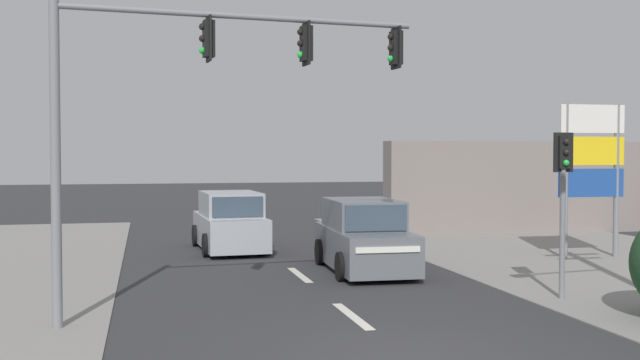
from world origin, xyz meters
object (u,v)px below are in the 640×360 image
traffic_signal_mast (191,87)px  shopping_plaza_sign (591,158)px  suv_oncoming_near (364,238)px  suv_oncoming_mid (230,223)px  pedestal_signal_right_kerb (563,186)px

traffic_signal_mast → shopping_plaza_sign: (12.08, 5.69, -1.37)m
traffic_signal_mast → suv_oncoming_near: 7.67m
traffic_signal_mast → shopping_plaza_sign: 13.43m
shopping_plaza_sign → suv_oncoming_near: bearing=-173.6°
shopping_plaza_sign → suv_oncoming_mid: (-10.27, 4.22, -2.10)m
suv_oncoming_mid → traffic_signal_mast: bearing=-100.3°
pedestal_signal_right_kerb → suv_oncoming_mid: 11.56m
traffic_signal_mast → pedestal_signal_right_kerb: bearing=1.1°
shopping_plaza_sign → pedestal_signal_right_kerb: bearing=-127.7°
shopping_plaza_sign → suv_oncoming_mid: size_ratio=1.00×
traffic_signal_mast → pedestal_signal_right_kerb: 8.04m
shopping_plaza_sign → suv_oncoming_mid: bearing=157.7°
pedestal_signal_right_kerb → traffic_signal_mast: bearing=-178.9°
suv_oncoming_mid → shopping_plaza_sign: bearing=-22.3°
traffic_signal_mast → suv_oncoming_near: traffic_signal_mast is taller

